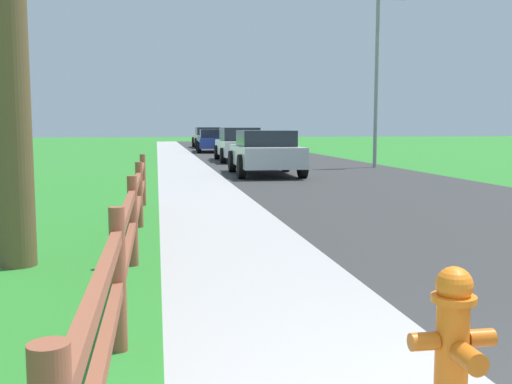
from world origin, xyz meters
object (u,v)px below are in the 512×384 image
at_px(parked_car_white, 239,144).
at_px(street_lamp, 379,65).
at_px(fire_hydrant, 453,342).
at_px(parked_car_beige, 208,137).
at_px(parked_suv_silver, 265,152).
at_px(parked_car_blue, 213,141).

distance_m(parked_car_white, street_lamp, 7.51).
relative_size(fire_hydrant, parked_car_beige, 0.17).
height_order(parked_suv_silver, parked_car_white, parked_car_white).
bearing_deg(parked_car_beige, street_lamp, -78.31).
relative_size(parked_car_white, parked_car_beige, 1.01).
height_order(fire_hydrant, street_lamp, street_lamp).
relative_size(parked_car_beige, street_lamp, 0.76).
bearing_deg(fire_hydrant, parked_car_white, 84.80).
distance_m(fire_hydrant, parked_car_beige, 41.05).
distance_m(fire_hydrant, parked_suv_silver, 16.13).
height_order(parked_car_white, parked_car_beige, parked_car_white).
relative_size(parked_car_white, parked_car_blue, 1.00).
distance_m(parked_suv_silver, parked_car_white, 7.77).
bearing_deg(parked_suv_silver, parked_car_beige, 89.35).
bearing_deg(parked_suv_silver, parked_car_white, 88.30).
distance_m(parked_car_white, parked_car_blue, 9.73).
bearing_deg(parked_car_white, parked_car_beige, 89.82).
height_order(fire_hydrant, parked_car_white, parked_car_white).
relative_size(parked_suv_silver, parked_car_blue, 0.87).
distance_m(parked_suv_silver, street_lamp, 6.41).
height_order(parked_car_blue, street_lamp, street_lamp).
xyz_separation_m(parked_car_white, street_lamp, (4.65, -5.02, 3.10)).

